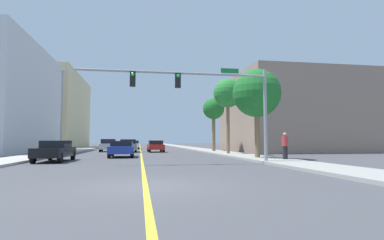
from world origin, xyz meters
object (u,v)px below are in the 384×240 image
at_px(street_lamp, 62,106).
at_px(car_red, 156,146).
at_px(palm_near, 257,94).
at_px(car_gray, 128,145).
at_px(traffic_signal_mast, 206,90).
at_px(palm_far, 214,110).
at_px(car_black, 55,150).
at_px(palm_mid, 228,94).
at_px(pedestrian, 285,146).
at_px(car_silver, 108,145).
at_px(car_blue, 122,149).
at_px(car_white, 133,145).

distance_m(street_lamp, car_red, 11.54).
relative_size(palm_near, car_red, 1.62).
bearing_deg(car_gray, traffic_signal_mast, -75.68).
relative_size(palm_far, car_red, 1.57).
height_order(car_black, car_red, car_red).
relative_size(car_black, car_red, 1.16).
relative_size(palm_near, palm_mid, 0.90).
distance_m(car_gray, car_black, 16.02).
xyz_separation_m(street_lamp, palm_mid, (15.47, -2.37, 1.20)).
bearing_deg(pedestrian, car_silver, -111.82).
xyz_separation_m(car_silver, car_red, (5.58, -2.37, -0.08)).
bearing_deg(palm_near, pedestrian, -65.94).
bearing_deg(palm_near, palm_far, 89.18).
bearing_deg(car_silver, palm_far, -19.28).
xyz_separation_m(palm_near, car_blue, (-9.76, 4.78, -4.04)).
bearing_deg(palm_near, palm_mid, 90.90).
relative_size(palm_near, car_black, 1.40).
distance_m(car_black, car_red, 16.66).
height_order(palm_mid, car_black, palm_mid).
bearing_deg(car_gray, car_white, 87.93).
bearing_deg(car_white, traffic_signal_mast, -82.22).
relative_size(car_white, car_blue, 1.06).
bearing_deg(palm_far, car_gray, 169.53).
bearing_deg(car_white, pedestrian, -72.26).
xyz_separation_m(traffic_signal_mast, palm_near, (4.52, 3.47, 0.44)).
relative_size(traffic_signal_mast, car_white, 2.49).
bearing_deg(car_blue, traffic_signal_mast, -57.55).
xyz_separation_m(street_lamp, car_silver, (3.54, 8.28, -3.78)).
distance_m(car_silver, pedestrian, 23.75).
xyz_separation_m(traffic_signal_mast, car_white, (-4.75, 32.16, -3.59)).
distance_m(street_lamp, palm_near, 18.16).
xyz_separation_m(traffic_signal_mast, car_red, (-1.94, 18.71, -3.59)).
bearing_deg(traffic_signal_mast, palm_mid, 67.10).
height_order(palm_near, car_black, palm_near).
height_order(car_silver, car_red, car_silver).
bearing_deg(car_red, traffic_signal_mast, -86.07).
distance_m(palm_far, car_white, 18.05).
relative_size(palm_mid, car_black, 1.55).
height_order(palm_far, car_red, palm_far).
distance_m(traffic_signal_mast, palm_far, 18.03).
bearing_deg(pedestrian, palm_near, -121.06).
distance_m(car_gray, car_white, 12.96).
xyz_separation_m(traffic_signal_mast, car_black, (-9.21, 3.72, -3.59)).
bearing_deg(car_gray, palm_far, -11.02).
height_order(palm_mid, car_red, palm_mid).
relative_size(car_gray, car_white, 1.01).
bearing_deg(car_black, car_white, -98.31).
distance_m(car_white, car_silver, 11.42).
bearing_deg(palm_near, car_gray, 121.41).
xyz_separation_m(palm_far, car_gray, (-9.81, 1.81, -4.20)).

